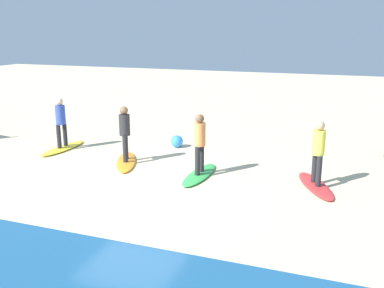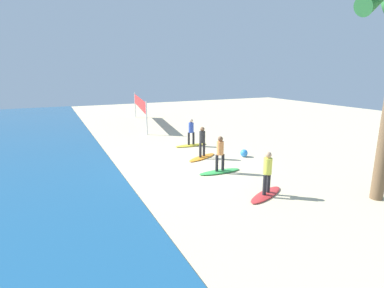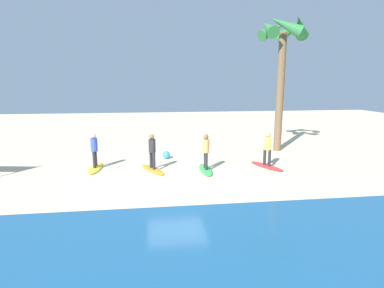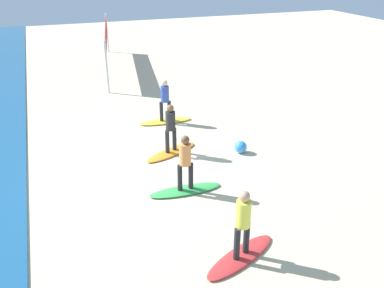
# 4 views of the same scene
# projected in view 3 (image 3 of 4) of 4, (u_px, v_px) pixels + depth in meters

# --- Properties ---
(ground_plane) EXTENTS (60.00, 60.00, 0.00)m
(ground_plane) POSITION_uv_depth(u_px,v_px,m) (176.00, 180.00, 13.23)
(ground_plane) COLOR beige
(surfboard_red) EXTENTS (1.37, 2.15, 0.09)m
(surfboard_red) POSITION_uv_depth(u_px,v_px,m) (267.00, 166.00, 15.20)
(surfboard_red) COLOR red
(surfboard_red) RESTS_ON ground
(surfer_red) EXTENTS (0.32, 0.43, 1.64)m
(surfer_red) POSITION_uv_depth(u_px,v_px,m) (268.00, 146.00, 15.01)
(surfer_red) COLOR #232328
(surfer_red) RESTS_ON surfboard_red
(surfboard_green) EXTENTS (0.61, 2.11, 0.09)m
(surfboard_green) POSITION_uv_depth(u_px,v_px,m) (206.00, 170.00, 14.60)
(surfboard_green) COLOR green
(surfboard_green) RESTS_ON ground
(surfer_green) EXTENTS (0.32, 0.46, 1.64)m
(surfer_green) POSITION_uv_depth(u_px,v_px,m) (206.00, 149.00, 14.40)
(surfer_green) COLOR #232328
(surfer_green) RESTS_ON surfboard_green
(surfboard_orange) EXTENTS (1.39, 2.14, 0.09)m
(surfboard_orange) POSITION_uv_depth(u_px,v_px,m) (153.00, 169.00, 14.63)
(surfboard_orange) COLOR orange
(surfboard_orange) RESTS_ON ground
(surfer_orange) EXTENTS (0.32, 0.43, 1.64)m
(surfer_orange) POSITION_uv_depth(u_px,v_px,m) (152.00, 149.00, 14.43)
(surfer_orange) COLOR #232328
(surfer_orange) RESTS_ON surfboard_orange
(surfboard_yellow) EXTENTS (0.63, 2.12, 0.09)m
(surfboard_yellow) POSITION_uv_depth(u_px,v_px,m) (95.00, 168.00, 14.89)
(surfboard_yellow) COLOR yellow
(surfboard_yellow) RESTS_ON ground
(surfer_yellow) EXTENTS (0.32, 0.46, 1.64)m
(surfer_yellow) POSITION_uv_depth(u_px,v_px,m) (94.00, 148.00, 14.70)
(surfer_yellow) COLOR #232328
(surfer_yellow) RESTS_ON surfboard_yellow
(palm_tree) EXTENTS (2.88, 3.03, 7.78)m
(palm_tree) POSITION_uv_depth(u_px,v_px,m) (283.00, 43.00, 17.66)
(palm_tree) COLOR brown
(palm_tree) RESTS_ON ground
(beach_ball) EXTENTS (0.41, 0.41, 0.41)m
(beach_ball) POSITION_uv_depth(u_px,v_px,m) (166.00, 155.00, 16.84)
(beach_ball) COLOR #338CE5
(beach_ball) RESTS_ON ground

